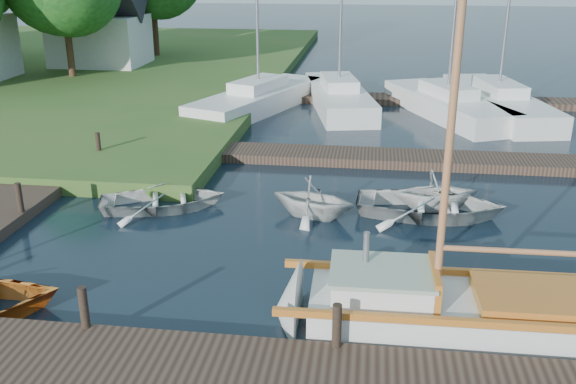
# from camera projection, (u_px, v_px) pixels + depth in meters

# --- Properties ---
(ground) EXTENTS (160.00, 160.00, 0.00)m
(ground) POSITION_uv_depth(u_px,v_px,m) (288.00, 237.00, 15.91)
(ground) COLOR black
(ground) RESTS_ON ground
(near_dock) EXTENTS (18.00, 2.20, 0.30)m
(near_dock) POSITION_uv_depth(u_px,v_px,m) (239.00, 382.00, 10.28)
(near_dock) COLOR black
(near_dock) RESTS_ON ground
(left_dock) EXTENTS (2.20, 18.00, 0.30)m
(left_dock) POSITION_uv_depth(u_px,v_px,m) (26.00, 190.00, 18.71)
(left_dock) COLOR black
(left_dock) RESTS_ON ground
(far_dock) EXTENTS (14.00, 1.60, 0.30)m
(far_dock) POSITION_uv_depth(u_px,v_px,m) (372.00, 158.00, 21.65)
(far_dock) COLOR black
(far_dock) RESTS_ON ground
(pontoon) EXTENTS (30.00, 1.60, 0.30)m
(pontoon) POSITION_uv_depth(u_px,v_px,m) (549.00, 104.00, 29.49)
(pontoon) COLOR black
(pontoon) RESTS_ON ground
(mooring_post_1) EXTENTS (0.16, 0.16, 0.80)m
(mooring_post_1) POSITION_uv_depth(u_px,v_px,m) (84.00, 307.00, 11.39)
(mooring_post_1) COLOR black
(mooring_post_1) RESTS_ON near_dock
(mooring_post_2) EXTENTS (0.16, 0.16, 0.80)m
(mooring_post_2) POSITION_uv_depth(u_px,v_px,m) (337.00, 325.00, 10.84)
(mooring_post_2) COLOR black
(mooring_post_2) RESTS_ON near_dock
(mooring_post_4) EXTENTS (0.16, 0.16, 0.80)m
(mooring_post_4) POSITION_uv_depth(u_px,v_px,m) (19.00, 198.00, 16.54)
(mooring_post_4) COLOR black
(mooring_post_4) RESTS_ON left_dock
(mooring_post_5) EXTENTS (0.16, 0.16, 0.80)m
(mooring_post_5) POSITION_uv_depth(u_px,v_px,m) (98.00, 144.00, 21.18)
(mooring_post_5) COLOR black
(mooring_post_5) RESTS_ON left_dock
(sailboat) EXTENTS (7.18, 2.11, 9.83)m
(sailboat) POSITION_uv_depth(u_px,v_px,m) (454.00, 314.00, 11.86)
(sailboat) COLOR silver
(sailboat) RESTS_ON ground
(tender_a) EXTENTS (3.97, 3.36, 0.70)m
(tender_a) POSITION_uv_depth(u_px,v_px,m) (163.00, 196.00, 17.62)
(tender_a) COLOR silver
(tender_a) RESTS_ON ground
(tender_b) EXTENTS (2.77, 2.56, 1.21)m
(tender_b) POSITION_uv_depth(u_px,v_px,m) (313.00, 195.00, 16.96)
(tender_b) COLOR silver
(tender_b) RESTS_ON ground
(tender_c) EXTENTS (4.05, 3.00, 0.81)m
(tender_c) POSITION_uv_depth(u_px,v_px,m) (431.00, 202.00, 17.08)
(tender_c) COLOR silver
(tender_c) RESTS_ON ground
(tender_d) EXTENTS (2.69, 2.45, 1.22)m
(tender_d) POSITION_uv_depth(u_px,v_px,m) (436.00, 188.00, 17.45)
(tender_d) COLOR silver
(tender_d) RESTS_ON ground
(marina_boat_0) EXTENTS (5.18, 8.89, 9.96)m
(marina_boat_0) POSITION_uv_depth(u_px,v_px,m) (258.00, 98.00, 28.79)
(marina_boat_0) COLOR silver
(marina_boat_0) RESTS_ON ground
(marina_boat_1) EXTENTS (3.87, 8.61, 10.46)m
(marina_boat_1) POSITION_uv_depth(u_px,v_px,m) (339.00, 95.00, 29.31)
(marina_boat_1) COLOR silver
(marina_boat_1) RESTS_ON ground
(marina_boat_2) EXTENTS (5.30, 8.28, 11.94)m
(marina_boat_2) POSITION_uv_depth(u_px,v_px,m) (447.00, 103.00, 27.69)
(marina_boat_2) COLOR silver
(marina_boat_2) RESTS_ON ground
(marina_boat_3) EXTENTS (3.98, 9.65, 11.99)m
(marina_boat_3) POSITION_uv_depth(u_px,v_px,m) (498.00, 100.00, 28.31)
(marina_boat_3) COLOR silver
(marina_boat_3) RESTS_ON ground
(house_c) EXTENTS (5.25, 4.00, 5.28)m
(house_c) POSITION_uv_depth(u_px,v_px,m) (99.00, 28.00, 37.20)
(house_c) COLOR beige
(house_c) RESTS_ON shore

